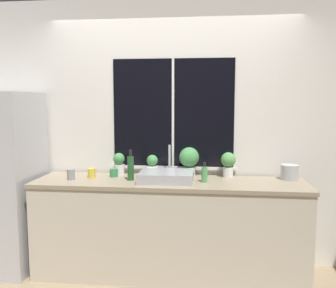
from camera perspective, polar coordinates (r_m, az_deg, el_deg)
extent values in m
cube|color=silver|center=(3.86, 0.82, 1.78)|extent=(8.00, 0.06, 2.70)
cube|color=black|center=(3.82, 0.77, 4.73)|extent=(1.23, 0.01, 1.09)
cube|color=silver|center=(3.81, 0.76, 4.73)|extent=(0.02, 0.01, 1.09)
cube|color=silver|center=(3.87, 0.75, -3.62)|extent=(1.29, 0.04, 0.03)
cube|color=silver|center=(5.39, -23.77, 2.59)|extent=(0.06, 7.00, 2.70)
cube|color=beige|center=(3.69, 0.18, -12.91)|extent=(2.54, 0.62, 0.89)
cube|color=gray|center=(3.56, 0.19, -5.89)|extent=(2.57, 0.64, 0.03)
cube|color=#ADADB2|center=(3.54, -0.20, -4.92)|extent=(0.50, 0.41, 0.09)
cylinder|color=#B7B7BC|center=(3.78, 0.23, -4.65)|extent=(0.04, 0.04, 0.03)
cylinder|color=#B7B7BC|center=(3.75, 0.23, -2.29)|extent=(0.02, 0.02, 0.29)
cylinder|color=white|center=(3.87, -7.47, -3.86)|extent=(0.11, 0.11, 0.11)
sphere|color=#478E4C|center=(3.85, -7.50, -2.23)|extent=(0.12, 0.12, 0.12)
cylinder|color=white|center=(3.80, -2.40, -4.08)|extent=(0.13, 0.13, 0.10)
sphere|color=#478E4C|center=(3.79, -2.41, -2.52)|extent=(0.11, 0.11, 0.11)
cylinder|color=white|center=(3.76, 3.23, -4.20)|extent=(0.12, 0.12, 0.09)
sphere|color=#478E4C|center=(3.74, 3.24, -2.01)|extent=(0.20, 0.20, 0.20)
cylinder|color=white|center=(3.76, 9.13, -4.24)|extent=(0.10, 0.10, 0.10)
sphere|color=#569951|center=(3.74, 9.17, -2.38)|extent=(0.15, 0.15, 0.15)
cylinder|color=#519E5B|center=(3.50, 5.57, -4.64)|extent=(0.06, 0.06, 0.14)
cylinder|color=black|center=(3.48, 5.59, -3.15)|extent=(0.02, 0.02, 0.04)
cylinder|color=#235128|center=(3.57, -5.71, -3.71)|extent=(0.06, 0.06, 0.23)
cylinder|color=black|center=(3.55, -5.74, -1.39)|extent=(0.03, 0.03, 0.06)
cylinder|color=#38844C|center=(3.77, -8.26, -4.36)|extent=(0.08, 0.08, 0.08)
cylinder|color=gold|center=(3.76, -11.57, -4.35)|extent=(0.07, 0.07, 0.09)
cylinder|color=gray|center=(3.71, -14.57, -4.50)|extent=(0.08, 0.08, 0.10)
cylinder|color=#B2B2B7|center=(3.77, 18.04, -4.12)|extent=(0.17, 0.17, 0.14)
cone|color=#B2B2B7|center=(3.76, 18.09, -2.92)|extent=(0.14, 0.14, 0.02)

